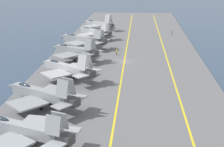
# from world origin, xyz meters

# --- Properties ---
(ground_plane) EXTENTS (2000.00, 2000.00, 0.00)m
(ground_plane) POSITION_xyz_m (0.00, 0.00, 0.00)
(ground_plane) COLOR #2D425B
(carrier_deck) EXTENTS (203.47, 42.62, 0.40)m
(carrier_deck) POSITION_xyz_m (0.00, 0.00, 0.20)
(carrier_deck) COLOR slate
(carrier_deck) RESTS_ON ground
(deck_stripe_foul_line) EXTENTS (183.12, 1.55, 0.01)m
(deck_stripe_foul_line) POSITION_xyz_m (0.00, -11.72, 0.40)
(deck_stripe_foul_line) COLOR yellow
(deck_stripe_foul_line) RESTS_ON carrier_deck
(deck_stripe_centerline) EXTENTS (183.13, 0.36, 0.01)m
(deck_stripe_centerline) POSITION_xyz_m (0.00, 0.00, 0.40)
(deck_stripe_centerline) COLOR yellow
(deck_stripe_centerline) RESTS_ON carrier_deck
(parked_jet_second) EXTENTS (12.53, 16.39, 6.12)m
(parked_jet_second) POSITION_xyz_m (-46.72, 12.06, 3.08)
(parked_jet_second) COLOR #93999E
(parked_jet_second) RESTS_ON carrier_deck
(parked_jet_third) EXTENTS (13.53, 16.77, 6.49)m
(parked_jet_third) POSITION_xyz_m (-32.50, 13.52, 2.98)
(parked_jet_third) COLOR gray
(parked_jet_third) RESTS_ON carrier_deck
(parked_jet_fourth) EXTENTS (13.22, 15.82, 6.82)m
(parked_jet_fourth) POSITION_xyz_m (-16.20, 12.24, 3.08)
(parked_jet_fourth) COLOR #A8AAAF
(parked_jet_fourth) RESTS_ON carrier_deck
(parked_jet_fifth) EXTENTS (13.44, 15.18, 6.70)m
(parked_jet_fifth) POSITION_xyz_m (0.47, 13.57, 3.12)
(parked_jet_fifth) COLOR gray
(parked_jet_fifth) RESTS_ON carrier_deck
(parked_jet_sixth) EXTENTS (13.07, 17.27, 6.29)m
(parked_jet_sixth) POSITION_xyz_m (15.28, 13.78, 3.12)
(parked_jet_sixth) COLOR #93999E
(parked_jet_sixth) RESTS_ON carrier_deck
(parked_jet_seventh) EXTENTS (13.48, 14.78, 6.05)m
(parked_jet_seventh) POSITION_xyz_m (30.22, 11.99, 2.82)
(parked_jet_seventh) COLOR #A8AAAF
(parked_jet_seventh) RESTS_ON carrier_deck
(parked_jet_eighth) EXTENTS (13.69, 15.18, 6.58)m
(parked_jet_eighth) POSITION_xyz_m (47.28, 12.54, 2.86)
(parked_jet_eighth) COLOR #9EA3A8
(parked_jet_eighth) RESTS_ON carrier_deck
(crew_green_vest) EXTENTS (0.43, 0.34, 1.86)m
(crew_green_vest) POSITION_xyz_m (38.46, -16.07, 1.42)
(crew_green_vest) COLOR #4C473D
(crew_green_vest) RESTS_ON carrier_deck
(crew_yellow_vest) EXTENTS (0.36, 0.44, 1.75)m
(crew_yellow_vest) POSITION_xyz_m (6.98, 2.51, 1.36)
(crew_yellow_vest) COLOR #383328
(crew_yellow_vest) RESTS_ON carrier_deck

